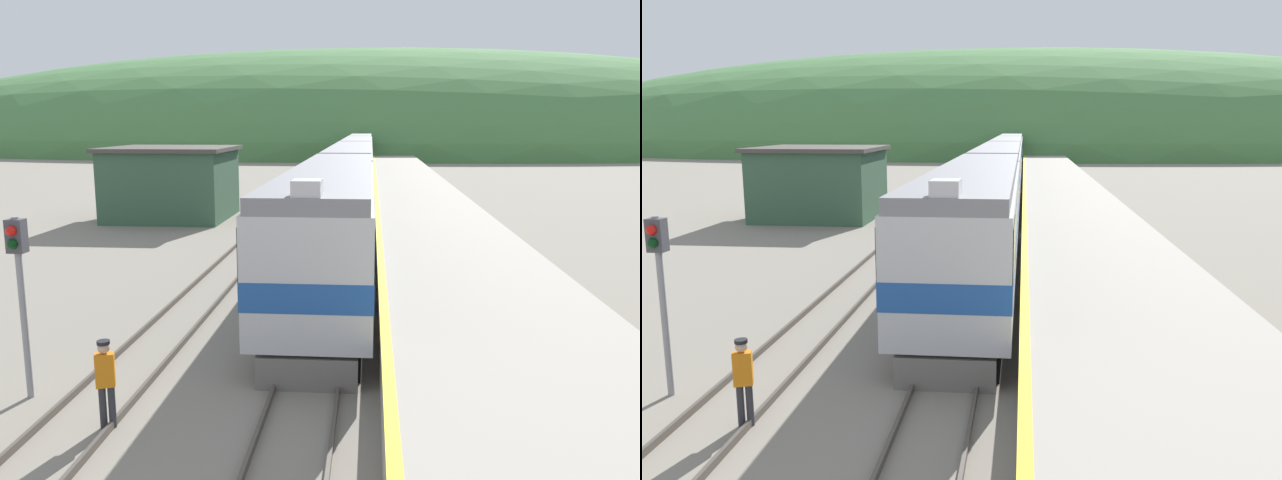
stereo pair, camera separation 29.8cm
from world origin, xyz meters
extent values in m
cube|color=#4C443D|center=(-0.72, 70.00, 0.08)|extent=(0.08, 180.00, 0.16)
cube|color=#4C443D|center=(0.72, 70.00, 0.08)|extent=(0.08, 180.00, 0.16)
cube|color=#4C443D|center=(-5.06, 70.00, 0.08)|extent=(0.08, 180.00, 0.16)
cube|color=#4C443D|center=(-3.63, 70.00, 0.08)|extent=(0.08, 180.00, 0.16)
cube|color=#9E9689|center=(4.67, 50.00, 0.57)|extent=(6.05, 140.00, 1.13)
cube|color=yellow|center=(1.77, 50.00, 1.14)|extent=(0.24, 140.00, 0.01)
ellipsoid|color=#477A42|center=(0.00, 148.78, 0.00)|extent=(236.59, 106.46, 43.30)
cube|color=#385B42|center=(-10.97, 41.05, 2.10)|extent=(7.00, 6.71, 4.20)
cube|color=#47423D|center=(-10.97, 41.05, 4.32)|extent=(7.50, 7.21, 0.24)
cube|color=black|center=(0.00, 25.66, 0.42)|extent=(2.42, 18.12, 0.85)
cube|color=#BCBCC1|center=(0.00, 25.66, 2.40)|extent=(2.95, 19.28, 3.10)
cube|color=#1E4C99|center=(0.00, 25.66, 2.15)|extent=(2.98, 19.30, 0.68)
cube|color=black|center=(0.00, 25.66, 3.08)|extent=(2.98, 18.12, 0.93)
cube|color=slate|center=(0.00, 25.66, 4.15)|extent=(2.77, 19.28, 0.40)
cube|color=black|center=(0.00, 17.15, 3.08)|extent=(2.99, 2.20, 1.24)
cube|color=#BCBCC1|center=(0.00, 16.47, 4.53)|extent=(0.64, 0.80, 0.36)
cube|color=slate|center=(0.00, 16.22, 0.38)|extent=(2.30, 0.40, 0.77)
cube|color=black|center=(0.00, 46.49, 0.42)|extent=(2.42, 19.35, 0.85)
cube|color=#BCBCC1|center=(0.00, 46.49, 2.40)|extent=(2.95, 20.59, 3.10)
cube|color=#1E4C99|center=(0.00, 46.49, 2.15)|extent=(2.98, 20.61, 0.68)
cube|color=black|center=(0.00, 46.49, 3.08)|extent=(2.98, 19.35, 0.93)
cube|color=slate|center=(0.00, 46.49, 4.15)|extent=(2.77, 20.59, 0.40)
cube|color=black|center=(0.00, 67.98, 0.42)|extent=(2.42, 19.35, 0.85)
cube|color=#BCBCC1|center=(0.00, 67.98, 2.40)|extent=(2.95, 20.59, 3.10)
cube|color=#1E4C99|center=(0.00, 67.98, 2.15)|extent=(2.98, 20.61, 0.68)
cube|color=black|center=(0.00, 67.98, 3.08)|extent=(2.98, 19.35, 0.93)
cube|color=slate|center=(0.00, 67.98, 4.15)|extent=(2.77, 20.59, 0.40)
cube|color=black|center=(0.00, 89.47, 0.42)|extent=(2.42, 19.35, 0.85)
cube|color=#BCBCC1|center=(0.00, 89.47, 2.40)|extent=(2.95, 20.59, 3.10)
cube|color=#1E4C99|center=(0.00, 89.47, 2.15)|extent=(2.98, 20.61, 0.68)
cube|color=black|center=(0.00, 89.47, 3.08)|extent=(2.98, 19.35, 0.93)
cube|color=slate|center=(0.00, 89.47, 4.15)|extent=(2.77, 20.59, 0.40)
cylinder|color=gray|center=(-5.99, 15.31, 2.00)|extent=(0.14, 0.14, 4.00)
cube|color=#424247|center=(-5.99, 15.31, 3.59)|extent=(0.36, 0.28, 0.71)
sphere|color=red|center=(-5.99, 15.13, 3.73)|extent=(0.22, 0.22, 0.22)
sphere|color=black|center=(-5.99, 15.13, 3.45)|extent=(0.22, 0.22, 0.22)
cylinder|color=#2D2D33|center=(-3.79, 14.06, 0.44)|extent=(0.14, 0.14, 0.87)
cylinder|color=#2D2D33|center=(-3.63, 14.11, 0.44)|extent=(0.14, 0.14, 0.87)
cube|color=orange|center=(-3.71, 14.09, 1.21)|extent=(0.41, 0.32, 0.67)
sphere|color=tan|center=(-3.71, 14.09, 1.66)|extent=(0.24, 0.24, 0.24)
cylinder|color=black|center=(-3.71, 14.09, 1.76)|extent=(0.25, 0.25, 0.07)
camera|label=1|loc=(1.37, 3.07, 5.92)|focal=35.00mm
camera|label=2|loc=(1.67, 3.10, 5.92)|focal=35.00mm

